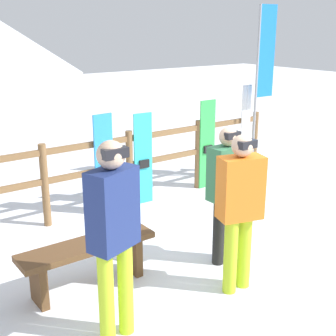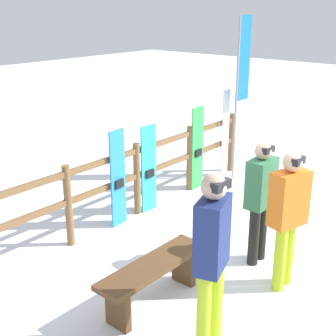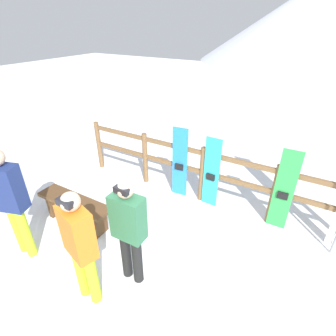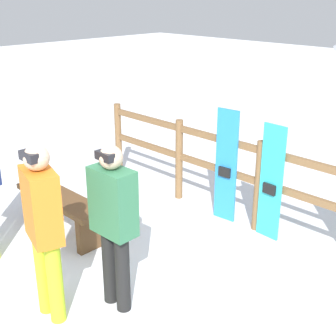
{
  "view_description": "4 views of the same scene",
  "coord_description": "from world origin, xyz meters",
  "px_view_note": "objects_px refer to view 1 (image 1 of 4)",
  "views": [
    {
      "loc": [
        -3.35,
        -3.36,
        2.55
      ],
      "look_at": [
        0.09,
        1.37,
        0.75
      ],
      "focal_mm": 50.0,
      "sensor_mm": 36.0,
      "label": 1
    },
    {
      "loc": [
        -4.68,
        -2.37,
        3.04
      ],
      "look_at": [
        -0.39,
        1.26,
        1.05
      ],
      "focal_mm": 50.0,
      "sensor_mm": 36.0,
      "label": 2
    },
    {
      "loc": [
        1.56,
        -1.72,
        3.08
      ],
      "look_at": [
        -0.25,
        1.37,
        1.04
      ],
      "focal_mm": 28.0,
      "sensor_mm": 36.0,
      "label": 3
    },
    {
      "loc": [
        2.79,
        -2.09,
        2.72
      ],
      "look_at": [
        -0.53,
        1.24,
        0.9
      ],
      "focal_mm": 50.0,
      "sensor_mm": 36.0,
      "label": 4
    }
  ],
  "objects_px": {
    "snowboard_cyan": "(143,159)",
    "ski_pair_white": "(245,132)",
    "snowboard_blue": "(104,165)",
    "rental_flag": "(262,71)",
    "bench": "(88,255)",
    "snowboard_green": "(207,145)",
    "person_orange": "(240,203)",
    "person_plaid_green": "(227,186)",
    "person_navy": "(114,227)"
  },
  "relations": [
    {
      "from": "bench",
      "to": "snowboard_green",
      "type": "bearing_deg",
      "value": 29.15
    },
    {
      "from": "snowboard_cyan",
      "to": "snowboard_green",
      "type": "bearing_deg",
      "value": 0.0
    },
    {
      "from": "person_orange",
      "to": "snowboard_cyan",
      "type": "height_order",
      "value": "person_orange"
    },
    {
      "from": "snowboard_blue",
      "to": "bench",
      "type": "bearing_deg",
      "value": -123.59
    },
    {
      "from": "snowboard_green",
      "to": "rental_flag",
      "type": "height_order",
      "value": "rental_flag"
    },
    {
      "from": "person_plaid_green",
      "to": "snowboard_blue",
      "type": "bearing_deg",
      "value": 100.69
    },
    {
      "from": "person_navy",
      "to": "snowboard_cyan",
      "type": "distance_m",
      "value": 3.14
    },
    {
      "from": "bench",
      "to": "rental_flag",
      "type": "distance_m",
      "value": 4.43
    },
    {
      "from": "bench",
      "to": "person_plaid_green",
      "type": "bearing_deg",
      "value": -14.81
    },
    {
      "from": "bench",
      "to": "person_orange",
      "type": "distance_m",
      "value": 1.59
    },
    {
      "from": "person_orange",
      "to": "ski_pair_white",
      "type": "bearing_deg",
      "value": 44.21
    },
    {
      "from": "snowboard_blue",
      "to": "person_plaid_green",
      "type": "bearing_deg",
      "value": -79.31
    },
    {
      "from": "person_plaid_green",
      "to": "snowboard_blue",
      "type": "relative_size",
      "value": 1.09
    },
    {
      "from": "snowboard_green",
      "to": "rental_flag",
      "type": "xyz_separation_m",
      "value": [
        0.96,
        -0.19,
        1.13
      ]
    },
    {
      "from": "snowboard_blue",
      "to": "snowboard_cyan",
      "type": "relative_size",
      "value": 1.04
    },
    {
      "from": "person_orange",
      "to": "person_plaid_green",
      "type": "bearing_deg",
      "value": 59.62
    },
    {
      "from": "snowboard_blue",
      "to": "ski_pair_white",
      "type": "relative_size",
      "value": 0.88
    },
    {
      "from": "person_plaid_green",
      "to": "snowboard_blue",
      "type": "distance_m",
      "value": 2.08
    },
    {
      "from": "person_plaid_green",
      "to": "rental_flag",
      "type": "relative_size",
      "value": 0.54
    },
    {
      "from": "snowboard_cyan",
      "to": "snowboard_green",
      "type": "distance_m",
      "value": 1.22
    },
    {
      "from": "snowboard_cyan",
      "to": "snowboard_green",
      "type": "xyz_separation_m",
      "value": [
        1.22,
        0.0,
        0.04
      ]
    },
    {
      "from": "person_navy",
      "to": "person_plaid_green",
      "type": "xyz_separation_m",
      "value": [
        1.64,
        0.45,
        -0.12
      ]
    },
    {
      "from": "bench",
      "to": "snowboard_green",
      "type": "height_order",
      "value": "snowboard_green"
    },
    {
      "from": "snowboard_blue",
      "to": "ski_pair_white",
      "type": "height_order",
      "value": "ski_pair_white"
    },
    {
      "from": "bench",
      "to": "person_navy",
      "type": "bearing_deg",
      "value": -100.57
    },
    {
      "from": "bench",
      "to": "person_orange",
      "type": "relative_size",
      "value": 0.87
    },
    {
      "from": "snowboard_blue",
      "to": "person_navy",
      "type": "bearing_deg",
      "value": -116.72
    },
    {
      "from": "person_navy",
      "to": "person_orange",
      "type": "relative_size",
      "value": 1.08
    },
    {
      "from": "person_orange",
      "to": "ski_pair_white",
      "type": "relative_size",
      "value": 0.99
    },
    {
      "from": "snowboard_green",
      "to": "rental_flag",
      "type": "bearing_deg",
      "value": -11.4
    },
    {
      "from": "person_orange",
      "to": "person_plaid_green",
      "type": "relative_size",
      "value": 1.03
    },
    {
      "from": "snowboard_blue",
      "to": "rental_flag",
      "type": "distance_m",
      "value": 3.05
    },
    {
      "from": "snowboard_cyan",
      "to": "person_orange",
      "type": "bearing_deg",
      "value": -102.19
    },
    {
      "from": "snowboard_cyan",
      "to": "ski_pair_white",
      "type": "bearing_deg",
      "value": 0.1
    },
    {
      "from": "ski_pair_white",
      "to": "snowboard_green",
      "type": "bearing_deg",
      "value": -179.76
    },
    {
      "from": "person_orange",
      "to": "person_plaid_green",
      "type": "xyz_separation_m",
      "value": [
        0.29,
        0.5,
        -0.03
      ]
    },
    {
      "from": "person_navy",
      "to": "snowboard_blue",
      "type": "height_order",
      "value": "person_navy"
    },
    {
      "from": "snowboard_cyan",
      "to": "ski_pair_white",
      "type": "height_order",
      "value": "ski_pair_white"
    },
    {
      "from": "person_plaid_green",
      "to": "rental_flag",
      "type": "xyz_separation_m",
      "value": [
        2.44,
        1.85,
        0.95
      ]
    },
    {
      "from": "person_navy",
      "to": "rental_flag",
      "type": "height_order",
      "value": "rental_flag"
    },
    {
      "from": "bench",
      "to": "ski_pair_white",
      "type": "relative_size",
      "value": 0.86
    },
    {
      "from": "person_orange",
      "to": "snowboard_cyan",
      "type": "relative_size",
      "value": 1.17
    },
    {
      "from": "bench",
      "to": "snowboard_cyan",
      "type": "xyz_separation_m",
      "value": [
        1.74,
        1.65,
        0.31
      ]
    },
    {
      "from": "bench",
      "to": "person_plaid_green",
      "type": "xyz_separation_m",
      "value": [
        1.48,
        -0.39,
        0.53
      ]
    },
    {
      "from": "bench",
      "to": "snowboard_blue",
      "type": "height_order",
      "value": "snowboard_blue"
    },
    {
      "from": "person_navy",
      "to": "person_plaid_green",
      "type": "relative_size",
      "value": 1.12
    },
    {
      "from": "bench",
      "to": "rental_flag",
      "type": "relative_size",
      "value": 0.48
    },
    {
      "from": "snowboard_blue",
      "to": "ski_pair_white",
      "type": "xyz_separation_m",
      "value": [
        2.71,
        0.0,
        0.1
      ]
    },
    {
      "from": "person_plaid_green",
      "to": "snowboard_green",
      "type": "xyz_separation_m",
      "value": [
        1.48,
        2.04,
        -0.18
      ]
    },
    {
      "from": "person_navy",
      "to": "snowboard_blue",
      "type": "xyz_separation_m",
      "value": [
        1.25,
        2.48,
        -0.31
      ]
    }
  ]
}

